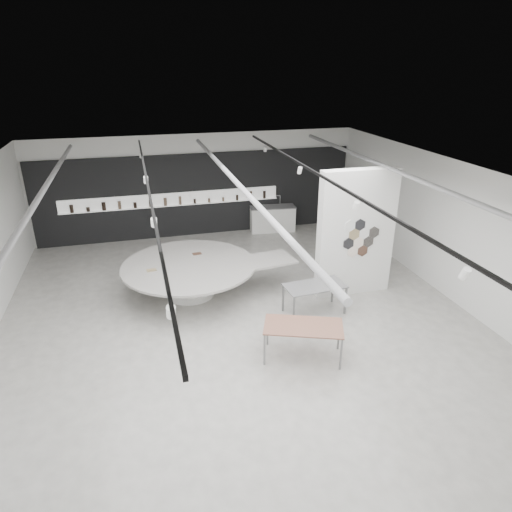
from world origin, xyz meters
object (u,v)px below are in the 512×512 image
object	(u,v)px
partition_column	(356,233)
kitchen_counter	(272,219)
sample_table_stone	(315,288)
display_island	(192,275)
sample_table_wood	(303,328)

from	to	relation	value
partition_column	kitchen_counter	world-z (taller)	partition_column
partition_column	kitchen_counter	distance (m)	5.72
partition_column	sample_table_stone	bearing A→B (deg)	-150.43
display_island	sample_table_wood	xyz separation A→B (m)	(1.98, -3.65, 0.13)
sample_table_stone	kitchen_counter	size ratio (longest dim) A/B	0.90
display_island	sample_table_stone	bearing A→B (deg)	-40.12
sample_table_stone	display_island	bearing A→B (deg)	147.79
partition_column	kitchen_counter	bearing A→B (deg)	97.39
partition_column	display_island	world-z (taller)	partition_column
partition_column	sample_table_wood	bearing A→B (deg)	-133.31
sample_table_wood	sample_table_stone	distance (m)	2.04
display_island	partition_column	bearing A→B (deg)	-20.71
partition_column	sample_table_stone	world-z (taller)	partition_column
partition_column	sample_table_wood	distance (m)	3.77
display_island	kitchen_counter	bearing A→B (deg)	42.39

